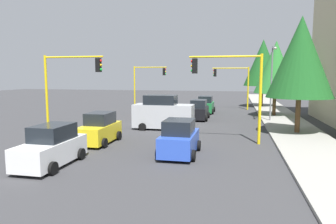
% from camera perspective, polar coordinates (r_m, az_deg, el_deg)
% --- Properties ---
extents(ground_plane, '(120.00, 120.00, 0.00)m').
position_cam_1_polar(ground_plane, '(26.98, -0.54, -2.45)').
color(ground_plane, '#353538').
extents(sidewalk_kerb, '(80.00, 4.00, 0.15)m').
position_cam_1_polar(sidewalk_kerb, '(31.57, 20.55, -1.39)').
color(sidewalk_kerb, gray).
rests_on(sidewalk_kerb, ground).
extents(lane_arrow_near, '(2.40, 1.10, 1.10)m').
position_cam_1_polar(lane_arrow_near, '(17.55, -19.02, -7.89)').
color(lane_arrow_near, silver).
rests_on(lane_arrow_near, ground).
extents(traffic_signal_far_left, '(0.36, 4.59, 5.39)m').
position_cam_1_polar(traffic_signal_far_left, '(39.95, 12.03, 5.94)').
color(traffic_signal_far_left, yellow).
rests_on(traffic_signal_far_left, ground).
extents(traffic_signal_far_right, '(0.36, 4.59, 5.56)m').
position_cam_1_polar(traffic_signal_far_right, '(41.62, -3.85, 6.26)').
color(traffic_signal_far_right, yellow).
rests_on(traffic_signal_far_right, ground).
extents(traffic_signal_near_left, '(0.36, 4.59, 5.68)m').
position_cam_1_polar(traffic_signal_near_left, '(19.95, 11.67, 5.73)').
color(traffic_signal_near_left, yellow).
rests_on(traffic_signal_near_left, ground).
extents(traffic_signal_near_right, '(0.36, 4.59, 5.78)m').
position_cam_1_polar(traffic_signal_near_right, '(23.13, -18.04, 5.84)').
color(traffic_signal_near_right, yellow).
rests_on(traffic_signal_near_right, ground).
extents(street_lamp_curbside, '(2.15, 0.28, 7.00)m').
position_cam_1_polar(street_lamp_curbside, '(29.73, 18.78, 6.47)').
color(street_lamp_curbside, slate).
rests_on(street_lamp_curbside, ground).
extents(tree_roadside_far, '(5.00, 5.00, 9.18)m').
position_cam_1_polar(tree_roadside_far, '(44.12, 17.21, 8.73)').
color(tree_roadside_far, brown).
rests_on(tree_roadside_far, ground).
extents(tree_roadside_near, '(4.68, 4.68, 8.58)m').
position_cam_1_polar(tree_roadside_near, '(24.40, 23.41, 9.31)').
color(tree_roadside_near, brown).
rests_on(tree_roadside_near, ground).
extents(tree_roadside_mid, '(4.33, 4.33, 7.92)m').
position_cam_1_polar(tree_roadside_mid, '(34.19, 19.37, 7.88)').
color(tree_roadside_mid, brown).
rests_on(tree_roadside_mid, ground).
extents(delivery_van_silver, '(2.22, 4.80, 2.77)m').
position_cam_1_polar(delivery_van_silver, '(24.81, -0.92, -0.27)').
color(delivery_van_silver, '#B2B5BA').
rests_on(delivery_van_silver, ground).
extents(car_orange, '(3.66, 2.01, 1.98)m').
position_cam_1_polar(car_orange, '(33.12, -2.93, 0.84)').
color(car_orange, orange).
rests_on(car_orange, ground).
extents(car_white, '(4.10, 1.98, 1.98)m').
position_cam_1_polar(car_white, '(15.96, -20.81, -6.12)').
color(car_white, white).
rests_on(car_white, ground).
extents(car_black, '(3.86, 1.93, 1.98)m').
position_cam_1_polar(car_black, '(30.43, 5.75, 0.28)').
color(car_black, black).
rests_on(car_black, ground).
extents(car_blue, '(3.70, 2.04, 1.98)m').
position_cam_1_polar(car_blue, '(16.83, 2.13, -5.02)').
color(car_blue, blue).
rests_on(car_blue, ground).
extents(car_yellow, '(3.77, 1.93, 1.98)m').
position_cam_1_polar(car_yellow, '(20.26, -12.60, -3.16)').
color(car_yellow, yellow).
rests_on(car_yellow, ground).
extents(car_green, '(3.97, 2.03, 1.98)m').
position_cam_1_polar(car_green, '(35.94, 7.01, 1.27)').
color(car_green, '#1E7238').
rests_on(car_green, ground).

